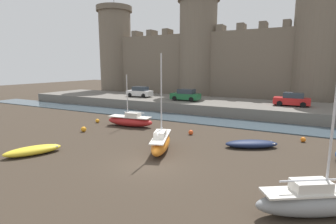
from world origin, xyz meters
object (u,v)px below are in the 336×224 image
(mooring_buoy_near_channel, at_px, (97,121))
(car_quay_centre_west, at_px, (140,92))
(rowboat_midflat_centre, at_px, (251,144))
(car_quay_centre_east, at_px, (292,100))
(car_quay_east, at_px, (186,95))
(mooring_buoy_off_centre, at_px, (303,140))
(mooring_buoy_mid_mud, at_px, (84,129))
(rowboat_foreground_centre, at_px, (33,150))
(sailboat_near_channel_left, at_px, (318,201))
(sailboat_near_channel_right, at_px, (130,121))
(sailboat_foreground_right, at_px, (161,142))
(mooring_buoy_near_shore, at_px, (191,132))

(mooring_buoy_near_channel, relative_size, car_quay_centre_west, 0.11)
(rowboat_midflat_centre, xyz_separation_m, mooring_buoy_near_channel, (-16.63, 1.33, -0.09))
(car_quay_centre_west, height_order, car_quay_centre_east, same)
(rowboat_midflat_centre, xyz_separation_m, car_quay_east, (-11.56, 13.58, 1.84))
(rowboat_midflat_centre, height_order, mooring_buoy_off_centre, rowboat_midflat_centre)
(mooring_buoy_near_channel, distance_m, mooring_buoy_mid_mud, 4.04)
(rowboat_foreground_centre, xyz_separation_m, sailboat_near_channel_left, (17.33, 0.59, 0.32))
(rowboat_foreground_centre, relative_size, sailboat_near_channel_right, 0.73)
(rowboat_midflat_centre, bearing_deg, mooring_buoy_mid_mud, -171.06)
(rowboat_foreground_centre, xyz_separation_m, sailboat_near_channel_right, (0.75, 10.42, 0.28))
(sailboat_near_channel_left, xyz_separation_m, car_quay_centre_east, (-2.18, 23.14, 1.51))
(sailboat_near_channel_right, bearing_deg, rowboat_foreground_centre, -94.11)
(sailboat_near_channel_right, xyz_separation_m, car_quay_centre_west, (-7.36, 12.78, 1.54))
(sailboat_near_channel_left, height_order, car_quay_centre_west, sailboat_near_channel_left)
(mooring_buoy_near_channel, distance_m, car_quay_east, 13.41)
(sailboat_near_channel_left, distance_m, car_quay_centre_west, 32.97)
(car_quay_centre_west, bearing_deg, sailboat_foreground_right, -52.39)
(rowboat_midflat_centre, height_order, mooring_buoy_near_channel, rowboat_midflat_centre)
(rowboat_foreground_centre, bearing_deg, mooring_buoy_near_channel, 108.73)
(sailboat_foreground_right, height_order, sailboat_near_channel_left, sailboat_foreground_right)
(rowboat_midflat_centre, height_order, mooring_buoy_mid_mud, rowboat_midflat_centre)
(sailboat_near_channel_left, distance_m, mooring_buoy_mid_mud, 19.97)
(mooring_buoy_near_channel, bearing_deg, mooring_buoy_off_centre, 6.24)
(mooring_buoy_off_centre, relative_size, car_quay_east, 0.10)
(car_quay_centre_west, xyz_separation_m, car_quay_centre_east, (21.77, 0.53, 0.00))
(sailboat_near_channel_right, bearing_deg, car_quay_centre_east, 42.74)
(mooring_buoy_off_centre, bearing_deg, sailboat_near_channel_left, -86.70)
(sailboat_foreground_right, relative_size, sailboat_near_channel_left, 1.27)
(car_quay_centre_west, bearing_deg, mooring_buoy_near_shore, -42.43)
(sailboat_foreground_right, height_order, car_quay_east, sailboat_foreground_right)
(mooring_buoy_off_centre, bearing_deg, mooring_buoy_mid_mud, -162.31)
(mooring_buoy_mid_mud, xyz_separation_m, car_quay_centre_west, (-4.86, 16.76, 1.90))
(mooring_buoy_near_shore, bearing_deg, sailboat_foreground_right, -91.02)
(rowboat_foreground_centre, bearing_deg, sailboat_foreground_right, 32.76)
(rowboat_foreground_centre, xyz_separation_m, sailboat_foreground_right, (7.53, 4.85, 0.36))
(rowboat_midflat_centre, bearing_deg, mooring_buoy_near_channel, 175.44)
(mooring_buoy_mid_mud, bearing_deg, mooring_buoy_near_shore, 21.75)
(sailboat_near_channel_right, distance_m, mooring_buoy_near_channel, 4.21)
(mooring_buoy_near_shore, height_order, car_quay_centre_east, car_quay_centre_east)
(rowboat_midflat_centre, relative_size, sailboat_foreground_right, 0.59)
(rowboat_foreground_centre, height_order, sailboat_near_channel_left, sailboat_near_channel_left)
(rowboat_midflat_centre, xyz_separation_m, mooring_buoy_off_centre, (3.46, 3.52, -0.10))
(mooring_buoy_mid_mud, distance_m, car_quay_centre_west, 17.55)
(mooring_buoy_off_centre, relative_size, car_quay_centre_east, 0.10)
(rowboat_midflat_centre, bearing_deg, sailboat_near_channel_left, -63.26)
(sailboat_foreground_right, relative_size, car_quay_east, 1.70)
(mooring_buoy_mid_mud, xyz_separation_m, car_quay_centre_east, (16.91, 17.29, 1.90))
(mooring_buoy_near_channel, distance_m, car_quay_centre_west, 13.60)
(sailboat_foreground_right, xyz_separation_m, car_quay_centre_west, (-14.14, 18.35, 1.47))
(mooring_buoy_near_channel, height_order, car_quay_centre_west, car_quay_centre_west)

